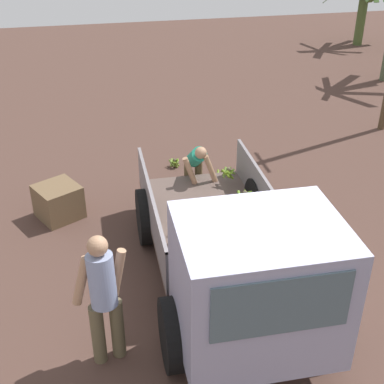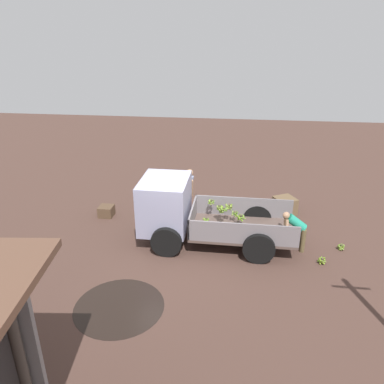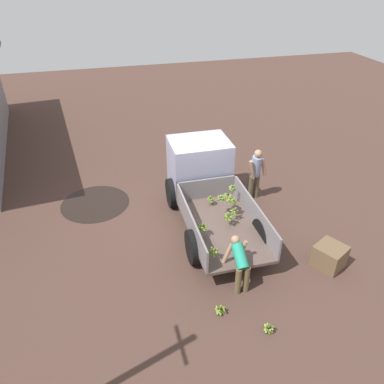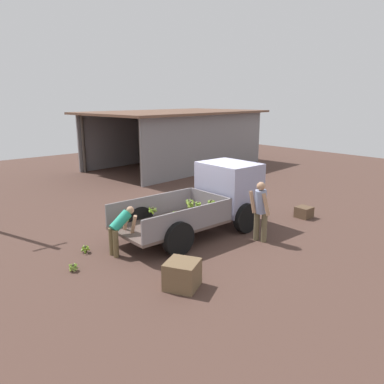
{
  "view_description": "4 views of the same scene",
  "coord_description": "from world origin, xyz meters",
  "px_view_note": "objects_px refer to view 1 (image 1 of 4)",
  "views": [
    {
      "loc": [
        4.75,
        -1.87,
        4.98
      ],
      "look_at": [
        -2.02,
        -0.45,
        0.98
      ],
      "focal_mm": 50.0,
      "sensor_mm": 36.0,
      "label": 1
    },
    {
      "loc": [
        -1.57,
        9.68,
        5.9
      ],
      "look_at": [
        -0.31,
        -0.45,
        1.53
      ],
      "focal_mm": 35.0,
      "sensor_mm": 36.0,
      "label": 2
    },
    {
      "loc": [
        -9.15,
        2.57,
        6.55
      ],
      "look_at": [
        -1.33,
        0.47,
        1.42
      ],
      "focal_mm": 35.0,
      "sensor_mm": 36.0,
      "label": 3
    },
    {
      "loc": [
        -7.96,
        -8.07,
        3.91
      ],
      "look_at": [
        -0.86,
        0.0,
        1.21
      ],
      "focal_mm": 35.0,
      "sensor_mm": 36.0,
      "label": 4
    }
  ],
  "objects_px": {
    "cargo_truck": "(244,270)",
    "banana_bunch_on_ground_1": "(174,162)",
    "banana_bunch_on_ground_0": "(222,174)",
    "person_worker_loading": "(196,165)",
    "wooden_crate_0": "(58,202)",
    "person_foreground_visitor": "(103,294)"
  },
  "relations": [
    {
      "from": "person_worker_loading",
      "to": "banana_bunch_on_ground_0",
      "type": "distance_m",
      "value": 1.12
    },
    {
      "from": "banana_bunch_on_ground_0",
      "to": "person_foreground_visitor",
      "type": "bearing_deg",
      "value": -31.46
    },
    {
      "from": "person_foreground_visitor",
      "to": "wooden_crate_0",
      "type": "relative_size",
      "value": 2.57
    },
    {
      "from": "cargo_truck",
      "to": "banana_bunch_on_ground_1",
      "type": "relative_size",
      "value": 20.53
    },
    {
      "from": "cargo_truck",
      "to": "banana_bunch_on_ground_1",
      "type": "bearing_deg",
      "value": -179.39
    },
    {
      "from": "banana_bunch_on_ground_0",
      "to": "person_worker_loading",
      "type": "bearing_deg",
      "value": -44.72
    },
    {
      "from": "person_worker_loading",
      "to": "banana_bunch_on_ground_0",
      "type": "relative_size",
      "value": 4.76
    },
    {
      "from": "cargo_truck",
      "to": "wooden_crate_0",
      "type": "distance_m",
      "value": 4.07
    },
    {
      "from": "cargo_truck",
      "to": "person_foreground_visitor",
      "type": "height_order",
      "value": "cargo_truck"
    },
    {
      "from": "person_worker_loading",
      "to": "banana_bunch_on_ground_1",
      "type": "xyz_separation_m",
      "value": [
        -1.38,
        -0.15,
        -0.62
      ]
    },
    {
      "from": "banana_bunch_on_ground_0",
      "to": "wooden_crate_0",
      "type": "height_order",
      "value": "wooden_crate_0"
    },
    {
      "from": "banana_bunch_on_ground_1",
      "to": "wooden_crate_0",
      "type": "height_order",
      "value": "wooden_crate_0"
    },
    {
      "from": "person_worker_loading",
      "to": "cargo_truck",
      "type": "bearing_deg",
      "value": -4.11
    },
    {
      "from": "banana_bunch_on_ground_0",
      "to": "wooden_crate_0",
      "type": "xyz_separation_m",
      "value": [
        0.71,
        -3.07,
        0.18
      ]
    },
    {
      "from": "banana_bunch_on_ground_1",
      "to": "banana_bunch_on_ground_0",
      "type": "bearing_deg",
      "value": 49.09
    },
    {
      "from": "wooden_crate_0",
      "to": "banana_bunch_on_ground_1",
      "type": "bearing_deg",
      "value": 122.13
    },
    {
      "from": "cargo_truck",
      "to": "wooden_crate_0",
      "type": "height_order",
      "value": "cargo_truck"
    },
    {
      "from": "person_foreground_visitor",
      "to": "banana_bunch_on_ground_1",
      "type": "height_order",
      "value": "person_foreground_visitor"
    },
    {
      "from": "person_foreground_visitor",
      "to": "person_worker_loading",
      "type": "relative_size",
      "value": 1.42
    },
    {
      "from": "banana_bunch_on_ground_0",
      "to": "wooden_crate_0",
      "type": "bearing_deg",
      "value": -76.93
    },
    {
      "from": "banana_bunch_on_ground_1",
      "to": "person_worker_loading",
      "type": "bearing_deg",
      "value": 6.18
    },
    {
      "from": "person_foreground_visitor",
      "to": "banana_bunch_on_ground_0",
      "type": "relative_size",
      "value": 6.75
    }
  ]
}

